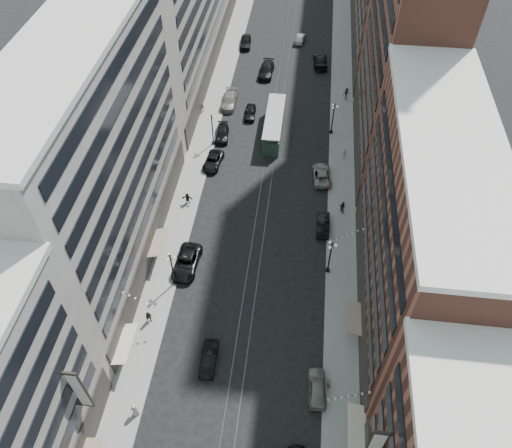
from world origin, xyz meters
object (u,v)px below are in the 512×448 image
at_px(car_9, 245,42).
at_px(pedestrian_7, 343,207).
at_px(car_4, 317,388).
at_px(car_12, 320,61).
at_px(lamppost_sw_mid, 212,128).
at_px(car_11, 322,175).
at_px(car_13, 250,112).
at_px(car_extra_0, 266,70).
at_px(pedestrian_9, 346,93).
at_px(lamppost_sw_far, 172,268).
at_px(lamppost_se_mid, 333,117).
at_px(pedestrian_6, 202,107).
at_px(pedestrian_1, 135,410).
at_px(car_2, 187,262).
at_px(pedestrian_5, 187,198).
at_px(pedestrian_8, 344,153).
at_px(car_14, 300,39).
at_px(streetcar, 274,125).
at_px(car_8, 229,101).
at_px(car_extra_1, 222,134).
at_px(pedestrian_2, 149,317).
at_px(lamppost_se_far, 330,256).
at_px(car_10, 323,224).
at_px(car_7, 213,161).
at_px(pedestrian_4, 329,383).
at_px(car_5, 209,358).

distance_m(car_9, pedestrian_7, 47.86).
distance_m(car_4, car_12, 64.48).
distance_m(lamppost_sw_mid, car_11, 18.32).
bearing_deg(car_13, car_extra_0, 82.33).
bearing_deg(pedestrian_9, lamppost_sw_far, -131.22).
bearing_deg(car_12, lamppost_se_mid, 92.10).
xyz_separation_m(car_13, pedestrian_6, (-8.13, 0.27, 0.24)).
distance_m(pedestrian_1, pedestrian_6, 51.58).
distance_m(car_2, car_12, 52.31).
relative_size(pedestrian_5, pedestrian_7, 0.95).
relative_size(lamppost_sw_far, lamppost_sw_mid, 1.00).
relative_size(lamppost_sw_mid, pedestrian_8, 3.66).
bearing_deg(car_14, pedestrian_5, 82.27).
xyz_separation_m(streetcar, car_8, (-8.40, 6.94, -0.70)).
bearing_deg(car_extra_1, pedestrian_2, -99.89).
bearing_deg(lamppost_sw_far, car_11, 50.77).
relative_size(lamppost_se_mid, car_9, 1.07).
bearing_deg(pedestrian_2, streetcar, 62.62).
xyz_separation_m(car_2, car_extra_1, (0.19, 26.14, -0.12)).
relative_size(lamppost_se_far, car_13, 1.26).
distance_m(streetcar, car_10, 21.47).
distance_m(lamppost_se_far, pedestrian_1, 27.54).
distance_m(lamppost_se_far, pedestrian_6, 38.20).
bearing_deg(lamppost_se_far, lamppost_sw_far, -167.74).
bearing_deg(pedestrian_6, car_2, 114.97).
distance_m(car_9, car_14, 11.13).
xyz_separation_m(car_12, car_extra_1, (-14.91, -23.94, -0.17)).
distance_m(streetcar, car_12, 22.94).
distance_m(car_7, car_10, 20.06).
distance_m(lamppost_se_mid, pedestrian_9, 10.64).
height_order(lamppost_sw_mid, car_14, lamppost_sw_mid).
xyz_separation_m(lamppost_se_far, car_extra_0, (-12.18, 44.27, -2.22)).
bearing_deg(pedestrian_4, pedestrian_9, -22.61).
relative_size(lamppost_sw_mid, car_10, 1.17).
bearing_deg(pedestrian_2, car_11, 43.92).
distance_m(car_4, car_9, 71.89).
xyz_separation_m(pedestrian_4, pedestrian_6, (-22.05, 46.47, -0.01)).
height_order(car_4, pedestrian_8, pedestrian_8).
relative_size(pedestrian_2, pedestrian_6, 1.06).
distance_m(car_8, car_12, 21.32).
bearing_deg(car_11, pedestrian_7, 109.17).
height_order(lamppost_sw_mid, car_2, lamppost_sw_mid).
distance_m(pedestrian_6, pedestrian_7, 31.41).
relative_size(pedestrian_2, pedestrian_8, 1.18).
height_order(pedestrian_8, car_extra_1, pedestrian_8).
height_order(car_5, pedestrian_4, pedestrian_4).
distance_m(car_10, car_extra_1, 24.20).
bearing_deg(car_extra_1, car_extra_0, 69.82).
bearing_deg(car_8, pedestrian_5, -94.64).
distance_m(pedestrian_5, pedestrian_7, 21.46).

